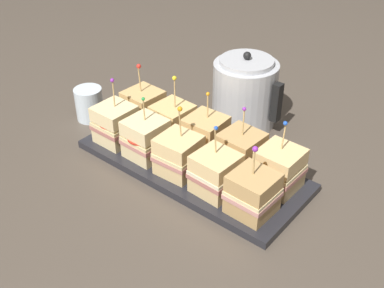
{
  "coord_description": "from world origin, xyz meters",
  "views": [
    {
      "loc": [
        0.57,
        -0.69,
        0.68
      ],
      "look_at": [
        0.0,
        0.0,
        0.07
      ],
      "focal_mm": 45.0,
      "sensor_mm": 36.0,
      "label": 1
    }
  ],
  "objects_px": {
    "sandwich_front_left": "(146,138)",
    "sandwich_front_far_right": "(253,193)",
    "serving_platter": "(192,165)",
    "sandwich_back_left": "(173,122)",
    "sandwich_back_center": "(205,135)",
    "drinking_glass": "(89,104)",
    "sandwich_front_right": "(216,173)",
    "sandwich_back_far_left": "(144,108)",
    "sandwich_front_far_left": "(115,124)",
    "sandwich_front_center": "(179,155)",
    "sandwich_back_far_right": "(279,169)",
    "sandwich_back_right": "(241,152)",
    "kettle_steel": "(245,93)"
  },
  "relations": [
    {
      "from": "sandwich_front_right",
      "to": "sandwich_back_far_right",
      "type": "distance_m",
      "value": 0.14
    },
    {
      "from": "sandwich_front_left",
      "to": "sandwich_back_far_right",
      "type": "height_order",
      "value": "sandwich_back_far_right"
    },
    {
      "from": "sandwich_back_right",
      "to": "sandwich_back_far_right",
      "type": "height_order",
      "value": "sandwich_back_right"
    },
    {
      "from": "sandwich_back_center",
      "to": "drinking_glass",
      "type": "bearing_deg",
      "value": -171.96
    },
    {
      "from": "serving_platter",
      "to": "kettle_steel",
      "type": "height_order",
      "value": "kettle_steel"
    },
    {
      "from": "sandwich_front_left",
      "to": "sandwich_front_center",
      "type": "height_order",
      "value": "sandwich_front_center"
    },
    {
      "from": "sandwich_front_right",
      "to": "drinking_glass",
      "type": "bearing_deg",
      "value": 174.13
    },
    {
      "from": "sandwich_back_far_left",
      "to": "sandwich_front_far_left",
      "type": "bearing_deg",
      "value": -89.94
    },
    {
      "from": "sandwich_back_far_left",
      "to": "drinking_glass",
      "type": "height_order",
      "value": "sandwich_back_far_left"
    },
    {
      "from": "sandwich_back_far_left",
      "to": "sandwich_front_right",
      "type": "bearing_deg",
      "value": -17.73
    },
    {
      "from": "sandwich_front_far_left",
      "to": "sandwich_back_far_right",
      "type": "xyz_separation_m",
      "value": [
        0.4,
        0.1,
        -0.0
      ]
    },
    {
      "from": "sandwich_front_far_left",
      "to": "drinking_glass",
      "type": "bearing_deg",
      "value": 162.77
    },
    {
      "from": "sandwich_front_far_right",
      "to": "sandwich_back_center",
      "type": "height_order",
      "value": "sandwich_back_center"
    },
    {
      "from": "sandwich_back_far_right",
      "to": "drinking_glass",
      "type": "xyz_separation_m",
      "value": [
        -0.55,
        -0.05,
        -0.02
      ]
    },
    {
      "from": "sandwich_front_center",
      "to": "sandwich_front_right",
      "type": "height_order",
      "value": "sandwich_front_center"
    },
    {
      "from": "sandwich_front_left",
      "to": "sandwich_front_center",
      "type": "distance_m",
      "value": 0.1
    },
    {
      "from": "sandwich_front_right",
      "to": "sandwich_back_center",
      "type": "bearing_deg",
      "value": 137.21
    },
    {
      "from": "serving_platter",
      "to": "sandwich_back_left",
      "type": "xyz_separation_m",
      "value": [
        -0.1,
        0.05,
        0.05
      ]
    },
    {
      "from": "sandwich_front_far_left",
      "to": "drinking_glass",
      "type": "relative_size",
      "value": 1.89
    },
    {
      "from": "sandwich_front_left",
      "to": "sandwich_front_right",
      "type": "xyz_separation_m",
      "value": [
        0.2,
        -0.0,
        -0.0
      ]
    },
    {
      "from": "sandwich_front_left",
      "to": "sandwich_back_right",
      "type": "relative_size",
      "value": 0.93
    },
    {
      "from": "sandwich_back_far_right",
      "to": "kettle_steel",
      "type": "height_order",
      "value": "kettle_steel"
    },
    {
      "from": "sandwich_back_right",
      "to": "sandwich_back_center",
      "type": "bearing_deg",
      "value": 178.1
    },
    {
      "from": "sandwich_front_center",
      "to": "drinking_glass",
      "type": "relative_size",
      "value": 1.86
    },
    {
      "from": "sandwich_back_far_right",
      "to": "drinking_glass",
      "type": "distance_m",
      "value": 0.56
    },
    {
      "from": "serving_platter",
      "to": "sandwich_front_left",
      "type": "bearing_deg",
      "value": -154.84
    },
    {
      "from": "sandwich_back_left",
      "to": "sandwich_back_far_right",
      "type": "relative_size",
      "value": 1.08
    },
    {
      "from": "sandwich_front_far_left",
      "to": "sandwich_front_right",
      "type": "bearing_deg",
      "value": 0.19
    },
    {
      "from": "sandwich_front_right",
      "to": "drinking_glass",
      "type": "relative_size",
      "value": 1.75
    },
    {
      "from": "sandwich_front_right",
      "to": "kettle_steel",
      "type": "xyz_separation_m",
      "value": [
        -0.13,
        0.29,
        0.03
      ]
    },
    {
      "from": "sandwich_front_far_right",
      "to": "sandwich_back_far_left",
      "type": "xyz_separation_m",
      "value": [
        -0.4,
        0.1,
        0.0
      ]
    },
    {
      "from": "sandwich_back_center",
      "to": "sandwich_front_center",
      "type": "bearing_deg",
      "value": -87.34
    },
    {
      "from": "sandwich_back_right",
      "to": "sandwich_front_right",
      "type": "bearing_deg",
      "value": -89.54
    },
    {
      "from": "serving_platter",
      "to": "sandwich_back_left",
      "type": "bearing_deg",
      "value": 154.11
    },
    {
      "from": "sandwich_front_left",
      "to": "sandwich_front_center",
      "type": "xyz_separation_m",
      "value": [
        0.1,
        0.0,
        -0.0
      ]
    },
    {
      "from": "sandwich_front_center",
      "to": "sandwich_back_far_right",
      "type": "relative_size",
      "value": 1.03
    },
    {
      "from": "sandwich_front_center",
      "to": "sandwich_front_far_left",
      "type": "bearing_deg",
      "value": -179.5
    },
    {
      "from": "sandwich_back_far_left",
      "to": "sandwich_back_far_right",
      "type": "xyz_separation_m",
      "value": [
        0.4,
        -0.0,
        -0.0
      ]
    },
    {
      "from": "sandwich_front_right",
      "to": "sandwich_back_far_left",
      "type": "relative_size",
      "value": 0.92
    },
    {
      "from": "sandwich_back_center",
      "to": "sandwich_back_right",
      "type": "xyz_separation_m",
      "value": [
        0.1,
        -0.0,
        -0.0
      ]
    },
    {
      "from": "sandwich_front_left",
      "to": "sandwich_front_far_right",
      "type": "xyz_separation_m",
      "value": [
        0.3,
        -0.01,
        -0.0
      ]
    },
    {
      "from": "sandwich_front_left",
      "to": "sandwich_front_right",
      "type": "height_order",
      "value": "sandwich_front_right"
    },
    {
      "from": "serving_platter",
      "to": "sandwich_front_center",
      "type": "xyz_separation_m",
      "value": [
        0.0,
        -0.05,
        0.05
      ]
    },
    {
      "from": "sandwich_front_far_right",
      "to": "kettle_steel",
      "type": "xyz_separation_m",
      "value": [
        -0.22,
        0.3,
        0.03
      ]
    },
    {
      "from": "sandwich_front_right",
      "to": "sandwich_front_far_left",
      "type": "bearing_deg",
      "value": -179.81
    },
    {
      "from": "sandwich_back_center",
      "to": "sandwich_back_far_right",
      "type": "height_order",
      "value": "same"
    },
    {
      "from": "sandwich_back_right",
      "to": "drinking_glass",
      "type": "height_order",
      "value": "sandwich_back_right"
    },
    {
      "from": "sandwich_back_center",
      "to": "sandwich_back_far_left",
      "type": "bearing_deg",
      "value": -179.96
    },
    {
      "from": "sandwich_front_left",
      "to": "sandwich_back_far_left",
      "type": "bearing_deg",
      "value": 136.19
    },
    {
      "from": "sandwich_front_left",
      "to": "sandwich_front_right",
      "type": "relative_size",
      "value": 0.98
    }
  ]
}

